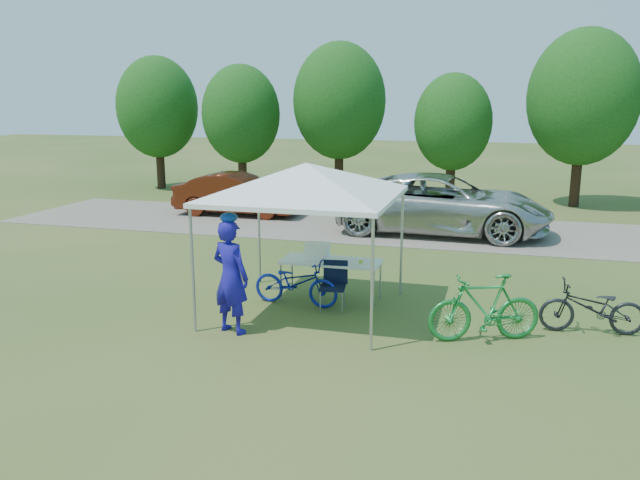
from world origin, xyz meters
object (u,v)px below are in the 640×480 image
Objects in this scene: cooler at (317,251)px; cyclist at (231,277)px; bike_green at (484,308)px; minivan at (442,204)px; folding_chair at (334,281)px; sedan at (238,194)px; bike_dark at (593,308)px; bike_blue at (296,283)px; folding_table at (331,262)px.

cyclist is (-0.87, -2.13, 0.00)m from cooler.
bike_green is 8.38m from minivan.
cyclist is at bearing -101.05° from bike_green.
folding_chair is 0.21× the size of sedan.
bike_dark is at bearing -131.74° from sedan.
minivan is (2.06, 7.36, 0.44)m from bike_blue.
minivan is 6.94m from sedan.
folding_table is 1.00× the size of cyclist.
folding_table is 0.45× the size of sedan.
folding_table is at bearing -0.00° from cooler.
bike_dark is 0.40× the size of sedan.
bike_green is (4.05, 0.75, -0.41)m from cyclist.
bike_dark reaches higher than folding_table.
cyclist reaches higher than folding_chair.
bike_green reaches higher than bike_blue.
sedan is at bearing -49.48° from cyclist.
bike_dark is at bearing -155.38° from minivan.
sedan is at bearing 122.41° from cooler.
folding_chair is 0.53× the size of bike_dark.
cyclist is at bearing -118.33° from folding_table.
minivan is (1.78, 6.88, -0.08)m from cooler.
cooler is at bearing -148.74° from sedan.
minivan reaches higher than folding_table.
minivan reaches higher than sedan.
folding_chair is 2.87m from bike_green.
sedan is (-5.34, 7.98, -0.03)m from folding_table.
cyclist reaches higher than sedan.
sedan reaches higher than bike_dark.
bike_dark is (1.72, 0.81, -0.11)m from bike_green.
cooler is at bearing 180.00° from folding_table.
cyclist is 0.45× the size of sedan.
sedan is (-4.20, 10.11, -0.24)m from cyclist.
cyclist is (-1.33, -1.66, 0.43)m from folding_chair.
cooler is 0.76m from bike_blue.
folding_table is 9.61m from sedan.
sedan reaches higher than bike_green.
cooler reaches higher than folding_table.
cyclist is 4.14m from bike_green.
bike_dark is 13.13m from sedan.
bike_dark is at bearing 93.76° from bike_green.
folding_table is 2.42m from cyclist.
bike_blue reaches higher than folding_table.
sedan is (-5.07, 7.98, -0.23)m from cooler.
folding_chair is at bearing -97.04° from bike_dark.
sedan reaches higher than cooler.
bike_dark is 8.08m from minivan.
cyclist is at bearing -136.71° from folding_chair.
bike_green is at bearing -23.37° from cooler.
folding_table is 0.54m from folding_chair.
cooler is 9.46m from sedan.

